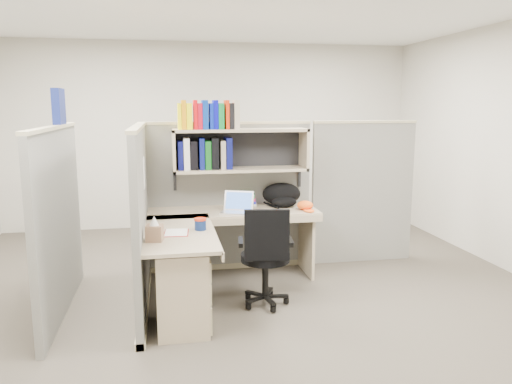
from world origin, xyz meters
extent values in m
plane|color=#38322B|center=(0.00, 0.00, 0.00)|extent=(6.00, 6.00, 0.00)
plane|color=#BCB7A9|center=(0.00, 3.00, 1.35)|extent=(6.00, 0.00, 6.00)
plane|color=#BCB7A9|center=(0.00, -3.00, 1.35)|extent=(6.00, 0.00, 6.00)
cube|color=slate|center=(0.00, 0.90, 0.80)|extent=(1.80, 0.06, 1.60)
cube|color=tan|center=(0.00, 0.90, 1.61)|extent=(1.80, 0.08, 0.03)
cube|color=slate|center=(-0.90, 0.00, 0.80)|extent=(0.06, 1.80, 1.60)
cube|color=tan|center=(-0.90, 0.00, 1.61)|extent=(0.08, 1.80, 0.03)
cube|color=slate|center=(-1.60, 0.00, 0.80)|extent=(0.06, 1.80, 1.60)
cube|color=slate|center=(1.55, 0.90, 0.80)|extent=(1.20, 0.06, 1.60)
cube|color=navy|center=(-1.60, 0.35, 1.79)|extent=(0.07, 0.27, 0.32)
cube|color=white|center=(-0.87, 0.15, 1.20)|extent=(0.00, 0.21, 0.28)
cube|color=gray|center=(0.10, 0.70, 1.55)|extent=(1.40, 0.34, 0.03)
cube|color=gray|center=(0.10, 0.70, 1.14)|extent=(1.40, 0.34, 0.03)
cube|color=gray|center=(-0.58, 0.70, 1.34)|extent=(0.03, 0.34, 0.44)
cube|color=gray|center=(0.78, 0.70, 1.34)|extent=(0.03, 0.34, 0.44)
cube|color=black|center=(0.10, 0.86, 1.34)|extent=(1.38, 0.01, 0.41)
cube|color=#FFEE05|center=(-0.52, 0.68, 1.69)|extent=(0.03, 0.20, 0.26)
cube|color=orange|center=(-0.48, 0.68, 1.71)|extent=(0.05, 0.20, 0.29)
cube|color=#FFF605|center=(-0.42, 0.68, 1.69)|extent=(0.06, 0.20, 0.26)
cube|color=red|center=(-0.36, 0.68, 1.71)|extent=(0.04, 0.20, 0.29)
cube|color=#AC061B|center=(-0.32, 0.68, 1.69)|extent=(0.05, 0.20, 0.26)
cube|color=#042D91|center=(-0.27, 0.68, 1.71)|extent=(0.06, 0.20, 0.29)
cube|color=#051B9D|center=(-0.20, 0.68, 1.69)|extent=(0.04, 0.20, 0.26)
cube|color=#0506A2|center=(-0.16, 0.68, 1.71)|extent=(0.04, 0.20, 0.29)
cube|color=#087129|center=(-0.11, 0.68, 1.69)|extent=(0.06, 0.20, 0.26)
cube|color=red|center=(-0.04, 0.68, 1.71)|extent=(0.04, 0.20, 0.29)
cube|color=black|center=(0.00, 0.68, 1.69)|extent=(0.05, 0.20, 0.26)
cube|color=tan|center=(0.05, 0.68, 1.71)|extent=(0.06, 0.20, 0.29)
cube|color=#070947|center=(-0.52, 0.72, 1.30)|extent=(0.05, 0.24, 0.29)
cube|color=silver|center=(-0.46, 0.72, 1.31)|extent=(0.06, 0.24, 0.32)
cube|color=black|center=(-0.39, 0.72, 1.30)|extent=(0.07, 0.24, 0.29)
cube|color=#081053|center=(-0.30, 0.72, 1.31)|extent=(0.05, 0.24, 0.32)
cube|color=#0B4D13|center=(-0.24, 0.72, 1.30)|extent=(0.06, 0.24, 0.29)
cube|color=black|center=(-0.17, 0.72, 1.31)|extent=(0.07, 0.24, 0.32)
cube|color=gray|center=(-0.09, 0.72, 1.30)|extent=(0.05, 0.24, 0.29)
cube|color=#070A48|center=(-0.03, 0.72, 1.31)|extent=(0.06, 0.24, 0.32)
cube|color=gray|center=(0.00, 0.57, 0.71)|extent=(1.74, 0.60, 0.03)
cube|color=gray|center=(-0.57, -0.20, 0.71)|extent=(0.60, 1.34, 0.03)
cube|color=gray|center=(0.00, 0.27, 0.68)|extent=(1.74, 0.02, 0.07)
cube|color=gray|center=(-0.27, -0.20, 0.68)|extent=(0.02, 1.34, 0.07)
cube|color=gray|center=(-0.57, -0.55, 0.34)|extent=(0.40, 0.55, 0.68)
cube|color=tan|center=(-0.36, -0.55, 0.54)|extent=(0.02, 0.50, 0.16)
cube|color=tan|center=(-0.36, -0.55, 0.36)|extent=(0.02, 0.50, 0.16)
cube|color=tan|center=(-0.36, -0.55, 0.14)|extent=(0.02, 0.50, 0.22)
cube|color=#B2B2B7|center=(-0.35, -0.55, 0.54)|extent=(0.01, 0.12, 0.01)
cube|color=gray|center=(0.80, 0.60, 0.35)|extent=(0.03, 0.55, 0.70)
cylinder|color=#0E2052|center=(-0.39, -0.19, 0.77)|extent=(0.10, 0.10, 0.09)
cylinder|color=red|center=(-0.39, -0.19, 0.82)|extent=(0.11, 0.11, 0.02)
ellipsoid|color=#8AABC4|center=(0.16, 0.34, 0.75)|extent=(0.09, 0.07, 0.03)
cylinder|color=silver|center=(-0.05, 0.68, 0.78)|extent=(0.07, 0.07, 0.09)
cylinder|color=black|center=(0.19, -0.20, 0.45)|extent=(0.44, 0.44, 0.07)
cube|color=black|center=(0.16, -0.40, 0.71)|extent=(0.39, 0.10, 0.44)
cylinder|color=black|center=(0.19, -0.20, 0.27)|extent=(0.06, 0.06, 0.39)
cylinder|color=black|center=(0.19, -0.20, 0.05)|extent=(0.42, 0.42, 0.10)
cube|color=black|center=(-0.03, -0.17, 0.60)|extent=(0.07, 0.25, 0.04)
cube|color=black|center=(0.41, -0.23, 0.60)|extent=(0.07, 0.25, 0.04)
camera|label=1|loc=(-0.67, -4.43, 1.81)|focal=35.00mm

